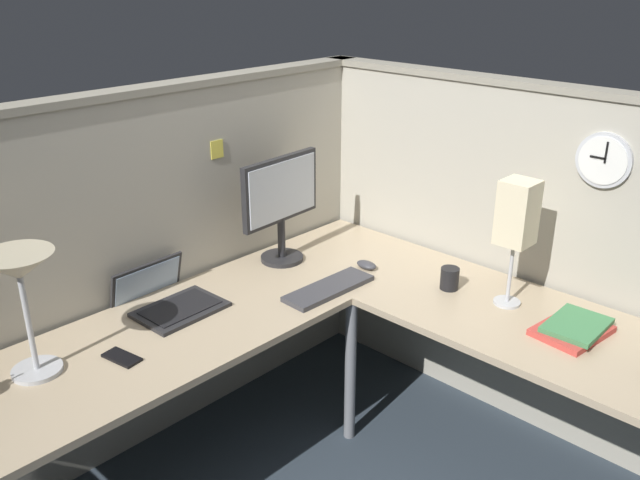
% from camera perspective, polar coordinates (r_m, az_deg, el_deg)
% --- Properties ---
extents(ground_plane, '(6.80, 6.80, 0.00)m').
position_cam_1_polar(ground_plane, '(3.08, 2.76, -18.82)').
color(ground_plane, '#2D3842').
extents(cubicle_wall_back, '(2.57, 0.12, 1.58)m').
position_cam_1_polar(cubicle_wall_back, '(3.02, -14.24, -2.55)').
color(cubicle_wall_back, '#A8A393').
rests_on(cubicle_wall_back, ground).
extents(cubicle_wall_right, '(0.12, 2.37, 1.58)m').
position_cam_1_polar(cubicle_wall_right, '(3.17, 17.12, -1.64)').
color(cubicle_wall_right, '#A8A393').
rests_on(cubicle_wall_right, ground).
extents(desk, '(2.35, 2.15, 0.73)m').
position_cam_1_polar(desk, '(2.59, 1.68, -10.34)').
color(desk, tan).
rests_on(desk, ground).
extents(monitor, '(0.46, 0.20, 0.50)m').
position_cam_1_polar(monitor, '(3.08, -3.32, 3.28)').
color(monitor, '#232326').
rests_on(monitor, desk).
extents(laptop, '(0.35, 0.39, 0.22)m').
position_cam_1_polar(laptop, '(2.85, -12.93, -4.85)').
color(laptop, '#232326').
rests_on(laptop, desk).
extents(keyboard, '(0.43, 0.15, 0.02)m').
position_cam_1_polar(keyboard, '(2.89, 0.75, -4.12)').
color(keyboard, '#38383D').
rests_on(keyboard, desk).
extents(computer_mouse, '(0.06, 0.10, 0.03)m').
position_cam_1_polar(computer_mouse, '(3.10, 3.96, -2.12)').
color(computer_mouse, '#38383D').
rests_on(computer_mouse, desk).
extents(desk_lamp_dome, '(0.24, 0.24, 0.44)m').
position_cam_1_polar(desk_lamp_dome, '(2.38, -24.07, -2.84)').
color(desk_lamp_dome, '#B7BABF').
rests_on(desk_lamp_dome, desk).
extents(cell_phone, '(0.09, 0.15, 0.01)m').
position_cam_1_polar(cell_phone, '(2.53, -16.42, -9.52)').
color(cell_phone, black).
rests_on(cell_phone, desk).
extents(book_stack, '(0.30, 0.24, 0.04)m').
position_cam_1_polar(book_stack, '(2.74, 20.68, -7.01)').
color(book_stack, '#BF3F38').
rests_on(book_stack, desk).
extents(desk_lamp_paper, '(0.13, 0.13, 0.53)m').
position_cam_1_polar(desk_lamp_paper, '(2.74, 16.33, 1.93)').
color(desk_lamp_paper, '#B7BABF').
rests_on(desk_lamp_paper, desk).
extents(coffee_mug, '(0.08, 0.08, 0.10)m').
position_cam_1_polar(coffee_mug, '(2.94, 10.91, -3.21)').
color(coffee_mug, black).
rests_on(coffee_mug, desk).
extents(wall_clock, '(0.04, 0.22, 0.22)m').
position_cam_1_polar(wall_clock, '(2.85, 22.92, 6.25)').
color(wall_clock, '#B7BABF').
extents(pinned_note_middle, '(0.07, 0.00, 0.08)m').
position_cam_1_polar(pinned_note_middle, '(3.01, -8.64, 7.61)').
color(pinned_note_middle, '#EAD84C').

